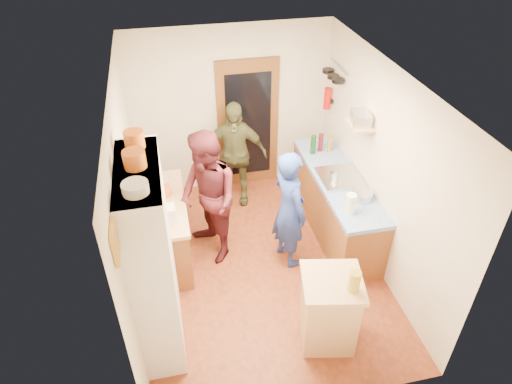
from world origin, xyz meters
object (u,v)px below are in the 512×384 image
object	(u,v)px
right_counter_base	(335,205)
person_back	(235,154)
island_base	(329,312)
person_left	(208,196)
hutch_body	(153,261)
person_hob	(292,210)

from	to	relation	value
right_counter_base	person_back	world-z (taller)	person_back
island_base	person_back	size ratio (longest dim) A/B	0.51
right_counter_base	person_left	bearing A→B (deg)	-177.76
hutch_body	island_base	distance (m)	1.94
right_counter_base	person_hob	distance (m)	0.99
person_left	person_hob	bearing A→B (deg)	48.68
hutch_body	person_hob	size ratio (longest dim) A/B	1.33
hutch_body	right_counter_base	bearing A→B (deg)	27.47
person_left	person_back	world-z (taller)	person_left
person_hob	person_left	world-z (taller)	person_left
right_counter_base	person_back	size ratio (longest dim) A/B	1.32
right_counter_base	person_left	size ratio (longest dim) A/B	1.20
hutch_body	person_hob	bearing A→B (deg)	26.01
hutch_body	person_left	bearing A→B (deg)	59.74
island_base	person_left	xyz separation A→B (m)	(-1.04, 1.71, 0.48)
person_left	person_back	bearing A→B (deg)	133.51
person_left	right_counter_base	bearing A→B (deg)	72.24
right_counter_base	person_hob	xyz separation A→B (m)	(-0.78, -0.46, 0.40)
island_base	person_hob	world-z (taller)	person_hob
island_base	person_left	distance (m)	2.06
hutch_body	person_back	distance (m)	2.63
hutch_body	island_base	xyz separation A→B (m)	(1.76, -0.48, -0.67)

